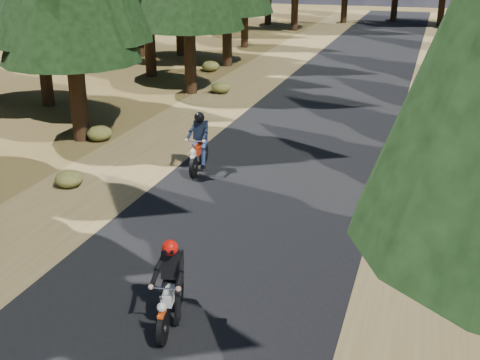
# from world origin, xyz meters

# --- Properties ---
(ground) EXTENTS (120.00, 120.00, 0.00)m
(ground) POSITION_xyz_m (0.00, 0.00, 0.00)
(ground) COLOR #463719
(ground) RESTS_ON ground
(road) EXTENTS (6.00, 100.00, 0.01)m
(road) POSITION_xyz_m (0.00, 5.00, 0.01)
(road) COLOR black
(road) RESTS_ON ground
(shoulder_l) EXTENTS (3.20, 100.00, 0.01)m
(shoulder_l) POSITION_xyz_m (-4.60, 5.00, 0.00)
(shoulder_l) COLOR brown
(shoulder_l) RESTS_ON ground
(shoulder_r) EXTENTS (3.20, 100.00, 0.01)m
(shoulder_r) POSITION_xyz_m (4.60, 5.00, 0.00)
(shoulder_r) COLOR brown
(shoulder_r) RESTS_ON ground
(understory_shrubs) EXTENTS (15.05, 32.09, 0.66)m
(understory_shrubs) POSITION_xyz_m (1.21, 7.96, 0.26)
(understory_shrubs) COLOR #474C1E
(understory_shrubs) RESTS_ON ground
(rider_lead) EXTENTS (0.84, 1.81, 1.55)m
(rider_lead) POSITION_xyz_m (0.14, -2.82, 0.52)
(rider_lead) COLOR beige
(rider_lead) RESTS_ON road
(rider_follow) EXTENTS (0.82, 1.98, 1.72)m
(rider_follow) POSITION_xyz_m (-2.27, 4.58, 0.58)
(rider_follow) COLOR #9D250A
(rider_follow) RESTS_ON road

